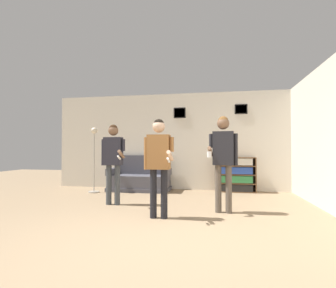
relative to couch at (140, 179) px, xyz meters
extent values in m
plane|color=#937A5B|center=(1.29, -3.90, -0.31)|extent=(20.00, 20.00, 0.00)
cube|color=silver|center=(1.29, 0.41, 1.04)|extent=(7.80, 0.06, 2.70)
cube|color=black|center=(1.05, 0.37, 1.84)|extent=(0.33, 0.02, 0.29)
cube|color=gray|center=(1.05, 0.36, 1.84)|extent=(0.29, 0.01, 0.25)
cube|color=black|center=(2.72, 0.37, 1.90)|extent=(0.33, 0.02, 0.26)
cube|color=beige|center=(2.72, 0.36, 1.90)|extent=(0.28, 0.01, 0.22)
cube|color=silver|center=(4.02, -1.76, 1.04)|extent=(0.06, 6.68, 2.70)
cube|color=#4C4C56|center=(0.00, -0.06, -0.26)|extent=(1.65, 0.80, 0.10)
cube|color=#4C4C56|center=(0.00, -0.06, -0.05)|extent=(1.59, 0.74, 0.32)
cube|color=#4C4C56|center=(0.00, 0.27, 0.38)|extent=(1.59, 0.14, 0.53)
cube|color=#4C4C56|center=(-0.77, -0.06, 0.20)|extent=(0.12, 0.74, 0.18)
cube|color=#4C4C56|center=(0.77, -0.06, 0.20)|extent=(0.12, 0.74, 0.18)
cube|color=brown|center=(2.08, 0.19, 0.15)|extent=(0.02, 0.30, 0.91)
cube|color=brown|center=(3.05, 0.19, 0.15)|extent=(0.02, 0.30, 0.91)
cube|color=brown|center=(2.57, 0.33, 0.15)|extent=(1.00, 0.01, 0.91)
cube|color=brown|center=(2.57, 0.19, -0.29)|extent=(0.95, 0.30, 0.02)
cube|color=brown|center=(2.57, 0.19, 0.59)|extent=(0.95, 0.30, 0.02)
cube|color=brown|center=(2.57, 0.19, -0.08)|extent=(0.95, 0.30, 0.02)
cube|color=brown|center=(2.57, 0.19, 0.15)|extent=(0.95, 0.30, 0.02)
cube|color=brown|center=(2.57, 0.19, 0.38)|extent=(0.95, 0.30, 0.02)
cube|color=black|center=(2.57, 0.18, -0.20)|extent=(0.82, 0.26, 0.17)
cube|color=#338447|center=(2.57, 0.18, 0.03)|extent=(0.82, 0.26, 0.17)
cube|color=#2847A3|center=(2.57, 0.18, 0.26)|extent=(0.82, 0.26, 0.17)
cube|color=beige|center=(2.57, 0.18, 0.49)|extent=(0.82, 0.26, 0.17)
cylinder|color=#ADA89E|center=(-1.07, -0.57, -0.29)|extent=(0.28, 0.28, 0.03)
cylinder|color=#ADA89E|center=(-1.07, -0.57, 0.48)|extent=(0.03, 0.03, 1.51)
sphere|color=beige|center=(-1.07, -0.57, 1.30)|extent=(0.17, 0.17, 0.17)
cylinder|color=#3D4247|center=(-0.09, -1.90, 0.09)|extent=(0.11, 0.11, 0.80)
cylinder|color=#3D4247|center=(0.09, -1.90, 0.09)|extent=(0.11, 0.11, 0.80)
cube|color=#282833|center=(0.00, -1.90, 0.77)|extent=(0.37, 0.21, 0.57)
sphere|color=brown|center=(0.00, -1.90, 1.19)|extent=(0.21, 0.21, 0.21)
sphere|color=#382314|center=(0.00, -1.90, 1.23)|extent=(0.18, 0.18, 0.18)
cylinder|color=#282833|center=(0.21, -1.89, 0.90)|extent=(0.07, 0.07, 0.24)
cylinder|color=brown|center=(0.22, -2.03, 0.72)|extent=(0.07, 0.29, 0.18)
cylinder|color=white|center=(0.22, -2.16, 0.65)|extent=(0.04, 0.14, 0.09)
cylinder|color=#282833|center=(-0.22, -1.91, 0.75)|extent=(0.07, 0.07, 0.53)
cylinder|color=black|center=(1.05, -2.75, 0.09)|extent=(0.11, 0.11, 0.79)
cylinder|color=black|center=(1.23, -2.75, 0.09)|extent=(0.11, 0.11, 0.79)
cube|color=#936033|center=(1.14, -2.75, 0.77)|extent=(0.36, 0.21, 0.56)
sphere|color=#D1A889|center=(1.14, -2.75, 1.19)|extent=(0.20, 0.20, 0.20)
sphere|color=black|center=(1.14, -2.75, 1.22)|extent=(0.17, 0.17, 0.17)
cylinder|color=#936033|center=(1.35, -2.76, 0.89)|extent=(0.07, 0.07, 0.24)
cylinder|color=#D1A889|center=(1.35, -2.89, 0.71)|extent=(0.07, 0.29, 0.18)
cylinder|color=white|center=(1.35, -3.02, 0.65)|extent=(0.04, 0.14, 0.09)
cylinder|color=#936033|center=(0.92, -2.75, 0.74)|extent=(0.07, 0.07, 0.53)
cylinder|color=brown|center=(2.09, -2.18, 0.11)|extent=(0.11, 0.11, 0.84)
cylinder|color=brown|center=(2.27, -2.19, 0.11)|extent=(0.11, 0.11, 0.84)
cube|color=#232328|center=(2.18, -2.18, 0.83)|extent=(0.38, 0.23, 0.59)
sphere|color=brown|center=(2.18, -2.18, 1.27)|extent=(0.22, 0.22, 0.22)
sphere|color=brown|center=(2.18, -2.18, 1.31)|extent=(0.18, 0.18, 0.18)
cylinder|color=#232328|center=(2.40, -2.20, 0.81)|extent=(0.07, 0.07, 0.56)
cylinder|color=#232328|center=(1.97, -2.16, 0.96)|extent=(0.07, 0.07, 0.25)
cylinder|color=brown|center=(1.96, -2.30, 0.77)|extent=(0.09, 0.31, 0.19)
cylinder|color=white|center=(1.94, -2.44, 0.73)|extent=(0.08, 0.08, 0.10)
camera|label=1|loc=(2.06, -6.92, 0.80)|focal=28.00mm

